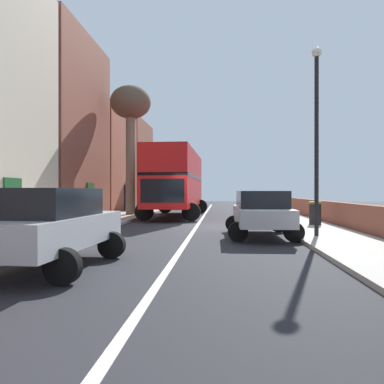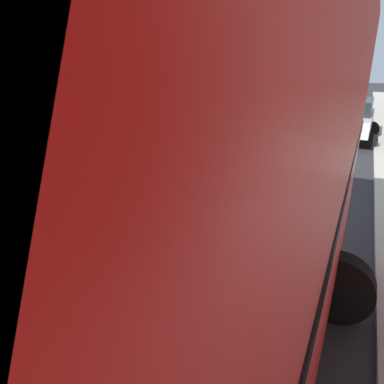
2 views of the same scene
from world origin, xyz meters
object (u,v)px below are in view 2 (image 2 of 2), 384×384
lamppost_right (138,43)px  litter_bin_right (37,159)px  parked_car_silver_left_2 (348,117)px  parked_car_silver_right_3 (180,134)px  double_decker_bus (86,278)px  parked_car_red_right_1 (275,92)px

lamppost_right → litter_bin_right: (1.00, 4.13, -3.17)m
parked_car_silver_left_2 → parked_car_silver_right_3: size_ratio=0.89×
parked_car_silver_right_3 → litter_bin_right: parked_car_silver_right_3 is taller
double_decker_bus → parked_car_red_right_1: (4.20, -24.23, -1.38)m
lamppost_right → litter_bin_right: lamppost_right is taller
double_decker_bus → parked_car_silver_right_3: size_ratio=2.19×
double_decker_bus → lamppost_right: bearing=-59.9°
parked_car_red_right_1 → parked_car_silver_left_2: size_ratio=0.96×
parked_car_silver_left_2 → lamppost_right: lamppost_right is taller
double_decker_bus → parked_car_silver_left_2: (-0.80, -15.58, -1.40)m
parked_car_red_right_1 → lamppost_right: 14.29m
double_decker_bus → parked_car_silver_right_3: bearing=-66.8°
parked_car_silver_left_2 → litter_bin_right: size_ratio=3.98×
lamppost_right → litter_bin_right: 5.30m
double_decker_bus → parked_car_silver_left_2: bearing=-92.9°
double_decker_bus → parked_car_red_right_1: size_ratio=2.55×
parked_car_red_right_1 → lamppost_right: bearing=82.6°
lamppost_right → litter_bin_right: bearing=76.4°
parked_car_silver_left_2 → parked_car_silver_right_3: bearing=49.0°
double_decker_bus → litter_bin_right: bearing=-41.6°
parked_car_red_right_1 → parked_car_silver_right_3: (0.00, 14.42, -0.05)m
parked_car_silver_left_2 → lamppost_right: 9.05m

